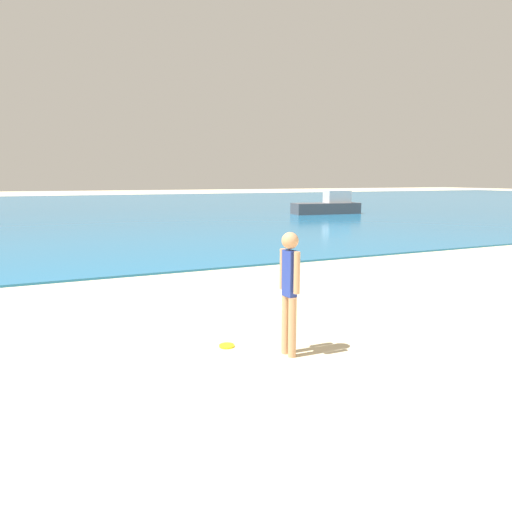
% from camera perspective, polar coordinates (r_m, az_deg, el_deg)
% --- Properties ---
extents(water, '(160.00, 60.00, 0.06)m').
position_cam_1_polar(water, '(41.56, -17.83, 6.06)').
color(water, '#1E6B9E').
rests_on(water, ground).
extents(person_standing, '(0.23, 0.40, 1.74)m').
position_cam_1_polar(person_standing, '(6.11, 4.31, -3.92)').
color(person_standing, tan).
rests_on(person_standing, ground).
extents(frisbee, '(0.22, 0.22, 0.03)m').
position_cam_1_polar(frisbee, '(6.69, -3.78, -11.42)').
color(frisbee, yellow).
rests_on(frisbee, ground).
extents(boat_near, '(4.80, 1.96, 1.59)m').
position_cam_1_polar(boat_near, '(31.31, 9.25, 6.38)').
color(boat_near, '#4C4C51').
rests_on(boat_near, water).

